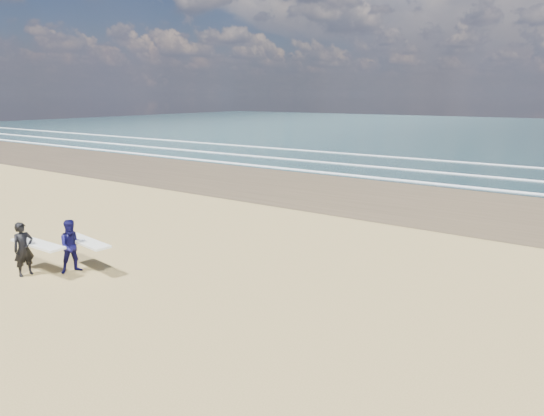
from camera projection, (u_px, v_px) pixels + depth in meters
The scene contains 2 objects.
surfer_near at pixel (26, 248), 14.91m from camera, with size 2.21×0.95×1.69m.
surfer_far at pixel (74, 246), 15.17m from camera, with size 2.25×1.24×1.70m.
Camera 1 is at (13.78, -7.43, 5.48)m, focal length 32.00 mm.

